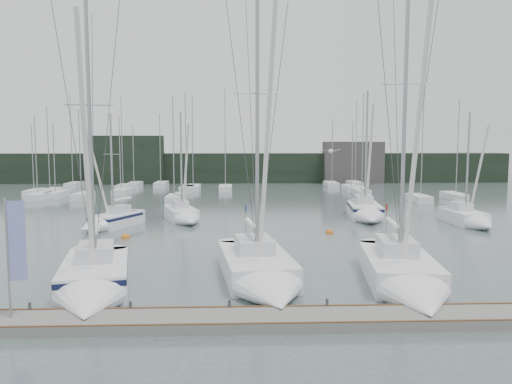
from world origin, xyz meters
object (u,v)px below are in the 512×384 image
at_px(buoy_b, 330,233).
at_px(sailboat_near_center, 263,277).
at_px(sailboat_mid_a, 107,222).
at_px(sailboat_mid_d, 367,213).
at_px(buoy_c, 125,238).
at_px(dock_banner, 14,247).
at_px(sailboat_near_right, 407,280).
at_px(sailboat_near_left, 93,284).
at_px(sailboat_mid_b, 184,216).
at_px(sailboat_mid_e, 471,220).

bearing_deg(buoy_b, sailboat_near_center, -112.32).
bearing_deg(sailboat_mid_a, sailboat_mid_d, 34.35).
bearing_deg(buoy_c, sailboat_mid_a, 120.35).
height_order(sailboat_mid_d, dock_banner, sailboat_mid_d).
bearing_deg(sailboat_near_right, sailboat_mid_d, 87.62).
bearing_deg(sailboat_mid_d, dock_banner, -121.31).
distance_m(sailboat_near_center, buoy_c, 16.18).
distance_m(sailboat_near_left, sailboat_near_right, 14.60).
distance_m(buoy_b, dock_banner, 24.87).
xyz_separation_m(sailboat_near_left, sailboat_near_center, (7.85, 1.02, -0.04)).
height_order(sailboat_near_center, buoy_c, sailboat_near_center).
bearing_deg(sailboat_mid_b, sailboat_mid_d, -15.06).
xyz_separation_m(buoy_b, dock_banner, (-15.67, -19.06, 3.12)).
height_order(sailboat_near_right, sailboat_mid_e, sailboat_near_right).
bearing_deg(dock_banner, sailboat_mid_a, 76.53).
xyz_separation_m(sailboat_mid_d, buoy_b, (-4.60, -6.53, -0.62)).
bearing_deg(sailboat_mid_a, sailboat_near_center, -30.79).
height_order(sailboat_mid_d, buoy_c, sailboat_mid_d).
bearing_deg(sailboat_near_left, sailboat_near_right, -11.05).
bearing_deg(sailboat_near_right, dock_banner, -159.89).
relative_size(sailboat_near_right, buoy_b, 26.52).
relative_size(sailboat_mid_a, buoy_b, 15.94).
relative_size(buoy_b, buoy_c, 0.99).
relative_size(sailboat_mid_b, buoy_b, 16.48).
height_order(sailboat_near_center, sailboat_mid_e, sailboat_near_center).
bearing_deg(sailboat_near_center, sailboat_mid_d, 56.36).
bearing_deg(sailboat_mid_b, dock_banner, -116.83).
distance_m(sailboat_near_left, sailboat_mid_e, 31.94).
height_order(sailboat_mid_d, sailboat_mid_e, sailboat_mid_d).
bearing_deg(dock_banner, sailboat_near_center, 6.05).
relative_size(sailboat_mid_d, buoy_c, 19.64).
height_order(sailboat_near_left, sailboat_mid_b, sailboat_near_left).
xyz_separation_m(sailboat_near_center, sailboat_mid_d, (10.55, 21.02, 0.04)).
height_order(sailboat_near_left, sailboat_mid_d, sailboat_near_left).
bearing_deg(sailboat_mid_e, sailboat_mid_a, 178.64).
height_order(sailboat_near_center, sailboat_mid_b, sailboat_near_center).
height_order(sailboat_mid_a, sailboat_mid_e, sailboat_mid_e).
xyz_separation_m(sailboat_near_center, dock_banner, (-9.72, -4.56, 2.53)).
xyz_separation_m(buoy_b, buoy_c, (-15.44, -1.40, 0.00)).
xyz_separation_m(sailboat_near_right, sailboat_mid_a, (-18.61, 18.01, -0.07)).
distance_m(sailboat_mid_a, dock_banner, 21.96).
bearing_deg(sailboat_near_left, sailboat_mid_b, 73.09).
xyz_separation_m(sailboat_near_left, sailboat_mid_d, (18.40, 22.04, -0.00)).
xyz_separation_m(sailboat_near_left, sailboat_mid_a, (-4.01, 18.16, -0.09)).
bearing_deg(sailboat_near_center, buoy_c, 118.94).
bearing_deg(sailboat_near_left, buoy_b, 36.71).
xyz_separation_m(sailboat_near_center, buoy_c, (-9.49, 13.10, -0.58)).
relative_size(sailboat_near_center, buoy_b, 25.65).
bearing_deg(sailboat_mid_b, sailboat_near_right, -77.03).
bearing_deg(sailboat_mid_b, buoy_c, -135.00).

